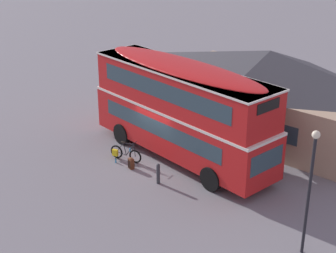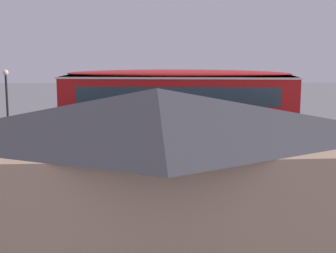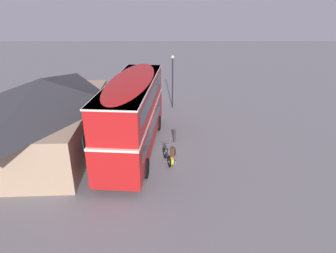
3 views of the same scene
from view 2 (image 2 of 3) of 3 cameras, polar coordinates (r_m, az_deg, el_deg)
The scene contains 8 objects.
ground_plane at distance 22.38m, azimuth 2.91°, elevation -5.40°, with size 120.00×120.00×0.00m, color slate.
double_decker_bus at distance 20.88m, azimuth 1.20°, elevation 0.95°, with size 10.53×3.39×4.79m.
touring_bicycle at distance 23.52m, azimuth 5.19°, elevation -3.77°, with size 1.72×0.73×1.03m.
backpack_on_ground at distance 23.81m, azimuth 3.01°, elevation -3.80°, with size 0.32×0.30×0.56m.
water_bottle_blue_sports at distance 24.05m, azimuth 5.32°, elevation -4.13°, with size 0.07×0.07×0.23m.
pub_building at distance 15.18m, azimuth -1.30°, elevation -3.60°, with size 12.63×7.14×4.46m.
street_lamp at distance 24.46m, azimuth -18.72°, elevation 2.28°, with size 0.28×0.28×4.69m.
kerb_bollard at distance 23.80m, azimuth -1.62°, elevation -3.27°, with size 0.16×0.16×0.97m.
Camera 2 is at (1.82, 21.58, 5.65)m, focal length 50.78 mm.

